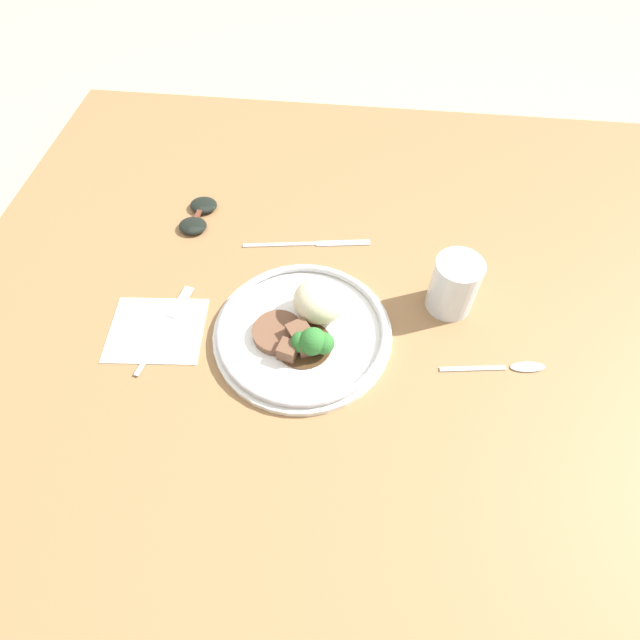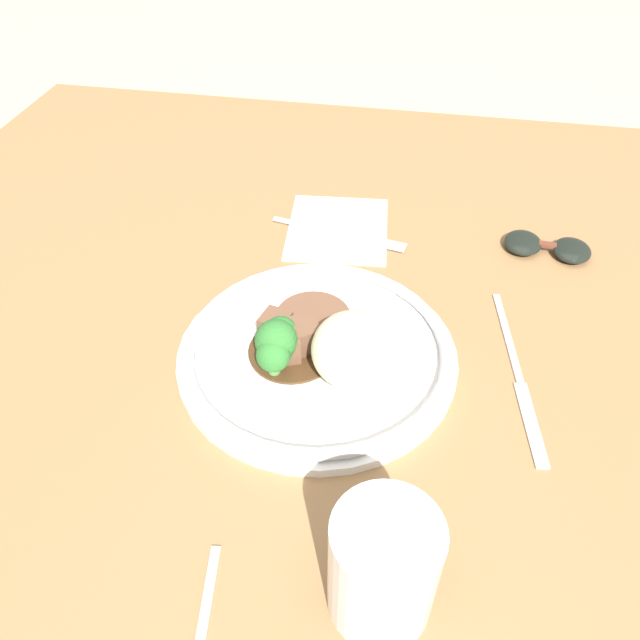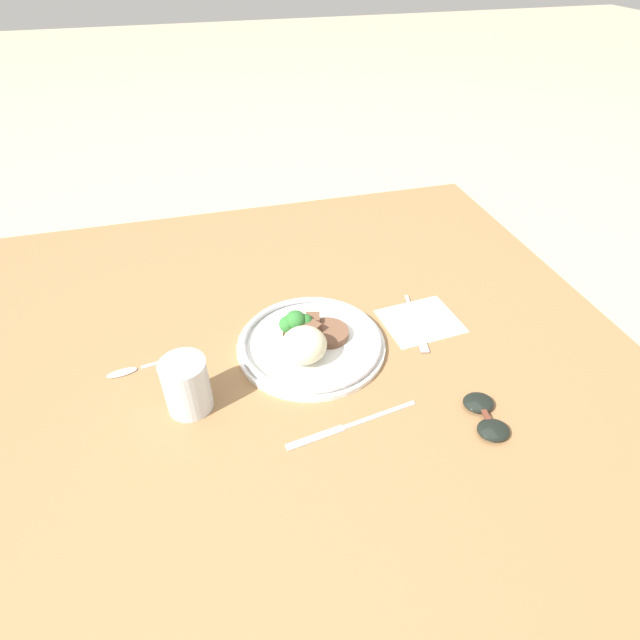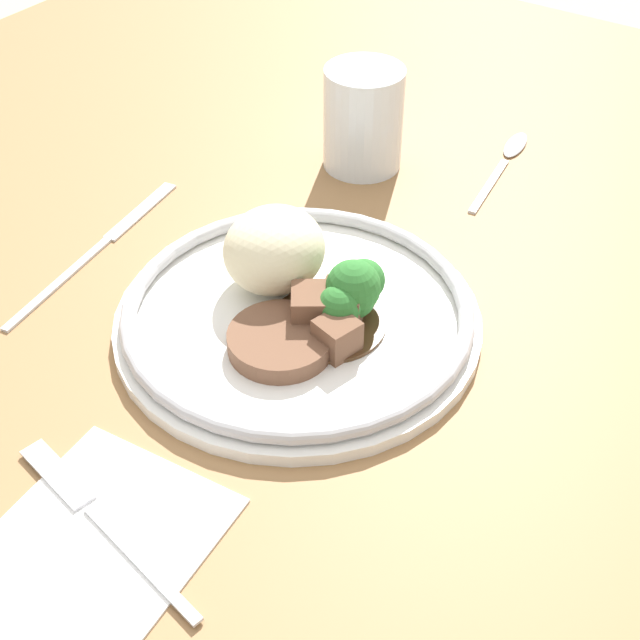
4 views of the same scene
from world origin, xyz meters
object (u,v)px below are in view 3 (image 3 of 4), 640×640
(spoon, at_px, (134,369))
(sunglasses, at_px, (486,416))
(juice_glass, at_px, (187,388))
(knife, at_px, (349,426))
(fork, at_px, (417,328))
(plate, at_px, (309,340))

(spoon, relative_size, sunglasses, 1.48)
(sunglasses, bearing_deg, juice_glass, -12.87)
(knife, height_order, sunglasses, sunglasses)
(fork, relative_size, spoon, 1.11)
(plate, distance_m, fork, 0.21)
(juice_glass, xyz_separation_m, fork, (-0.43, -0.08, -0.04))
(fork, relative_size, knife, 0.79)
(juice_glass, height_order, knife, juice_glass)
(plate, height_order, fork, plate)
(plate, xyz_separation_m, fork, (-0.21, 0.00, -0.02))
(spoon, distance_m, sunglasses, 0.60)
(plate, bearing_deg, juice_glass, 20.98)
(sunglasses, bearing_deg, spoon, -19.95)
(plate, relative_size, knife, 1.25)
(knife, height_order, spoon, spoon)
(plate, xyz_separation_m, knife, (-0.02, 0.19, -0.02))
(sunglasses, bearing_deg, knife, -5.69)
(spoon, bearing_deg, knife, 138.35)
(juice_glass, bearing_deg, fork, -169.22)
(plate, relative_size, juice_glass, 2.87)
(spoon, bearing_deg, plate, 167.29)
(juice_glass, distance_m, sunglasses, 0.47)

